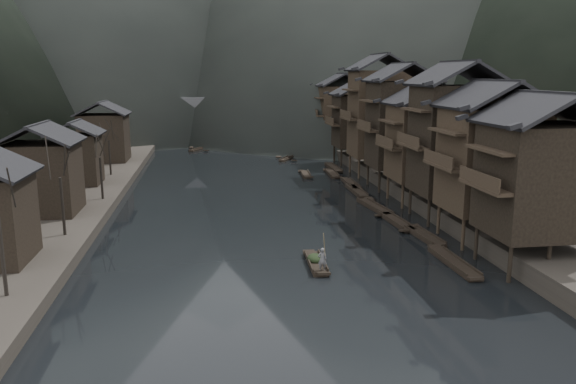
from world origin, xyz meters
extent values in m
plane|color=black|center=(0.00, 0.00, 0.00)|extent=(300.00, 300.00, 0.00)
cube|color=#2D2823|center=(35.00, 40.00, 0.90)|extent=(40.00, 200.00, 1.80)
cylinder|color=black|center=(14.20, -10.40, 1.30)|extent=(0.30, 0.30, 2.90)
cylinder|color=black|center=(14.20, -5.60, 1.30)|extent=(0.30, 0.30, 2.90)
cylinder|color=black|center=(16.95, -10.40, 1.30)|extent=(0.30, 0.30, 2.90)
cylinder|color=black|center=(16.95, -5.60, 1.30)|extent=(0.30, 0.30, 2.90)
cube|color=black|center=(17.30, -8.00, 6.43)|extent=(7.00, 6.00, 7.66)
cube|color=#2D2319|center=(13.30, -8.00, 6.05)|extent=(1.20, 5.70, 0.25)
cylinder|color=#2D2319|center=(14.20, -3.40, 1.30)|extent=(0.30, 0.30, 2.90)
cylinder|color=#2D2319|center=(14.20, 1.40, 1.30)|extent=(0.30, 0.30, 2.90)
cylinder|color=#2D2319|center=(16.95, -3.40, 1.30)|extent=(0.30, 0.30, 2.90)
cylinder|color=#2D2319|center=(16.95, 1.40, 1.30)|extent=(0.30, 0.30, 2.90)
cube|color=#2D2319|center=(17.30, -1.00, 6.78)|extent=(7.00, 6.00, 8.36)
cube|color=#2D2319|center=(13.30, -1.00, 6.36)|extent=(1.20, 5.70, 0.25)
cylinder|color=black|center=(14.20, 3.60, 1.30)|extent=(0.30, 0.30, 2.90)
cylinder|color=black|center=(14.20, 8.40, 1.30)|extent=(0.30, 0.30, 2.90)
cylinder|color=black|center=(16.95, 3.60, 1.30)|extent=(0.30, 0.30, 2.90)
cylinder|color=black|center=(16.95, 8.40, 1.30)|extent=(0.30, 0.30, 2.90)
cube|color=black|center=(17.30, 6.00, 7.59)|extent=(7.00, 6.00, 9.97)
cube|color=#2D2319|center=(13.30, 6.00, 7.09)|extent=(1.20, 5.70, 0.25)
cylinder|color=#2D2319|center=(14.20, 10.60, 1.30)|extent=(0.30, 0.30, 2.90)
cylinder|color=#2D2319|center=(14.20, 15.40, 1.30)|extent=(0.30, 0.30, 2.90)
cylinder|color=#2D2319|center=(16.95, 10.60, 1.30)|extent=(0.30, 0.30, 2.90)
cylinder|color=#2D2319|center=(16.95, 15.40, 1.30)|extent=(0.30, 0.30, 2.90)
cube|color=#2D2319|center=(17.30, 13.00, 6.53)|extent=(7.00, 6.00, 7.86)
cube|color=#2D2319|center=(13.30, 13.00, 6.14)|extent=(1.20, 5.70, 0.25)
cylinder|color=black|center=(14.20, 18.60, 1.30)|extent=(0.30, 0.30, 2.90)
cylinder|color=black|center=(14.20, 23.40, 1.30)|extent=(0.30, 0.30, 2.90)
cylinder|color=black|center=(16.95, 18.60, 1.30)|extent=(0.30, 0.30, 2.90)
cylinder|color=black|center=(16.95, 23.40, 1.30)|extent=(0.30, 0.30, 2.90)
cube|color=black|center=(17.30, 21.00, 7.64)|extent=(7.00, 6.00, 10.08)
cube|color=#2D2319|center=(13.30, 21.00, 7.14)|extent=(1.20, 5.70, 0.25)
cylinder|color=#2D2319|center=(14.20, 27.60, 1.30)|extent=(0.30, 0.30, 2.90)
cylinder|color=#2D2319|center=(14.20, 32.40, 1.30)|extent=(0.30, 0.30, 2.90)
cylinder|color=#2D2319|center=(16.95, 27.60, 1.30)|extent=(0.30, 0.30, 2.90)
cylinder|color=#2D2319|center=(16.95, 32.40, 1.30)|extent=(0.30, 0.30, 2.90)
cube|color=#2D2319|center=(17.30, 30.00, 8.29)|extent=(7.00, 6.00, 11.38)
cube|color=#2D2319|center=(13.30, 30.00, 7.72)|extent=(1.20, 5.70, 0.25)
cylinder|color=black|center=(14.20, 37.60, 1.30)|extent=(0.30, 0.30, 2.90)
cylinder|color=black|center=(14.20, 42.40, 1.30)|extent=(0.30, 0.30, 2.90)
cylinder|color=black|center=(16.95, 37.60, 1.30)|extent=(0.30, 0.30, 2.90)
cylinder|color=black|center=(16.95, 42.40, 1.30)|extent=(0.30, 0.30, 2.90)
cube|color=black|center=(17.30, 40.00, 6.50)|extent=(7.00, 6.00, 7.79)
cube|color=#2D2319|center=(13.30, 40.00, 6.11)|extent=(1.20, 5.70, 0.25)
cylinder|color=#2D2319|center=(14.20, 49.60, 1.30)|extent=(0.30, 0.30, 2.90)
cylinder|color=#2D2319|center=(14.20, 54.40, 1.30)|extent=(0.30, 0.30, 2.90)
cylinder|color=#2D2319|center=(16.95, 49.60, 1.30)|extent=(0.30, 0.30, 2.90)
cylinder|color=#2D2319|center=(16.95, 54.40, 1.30)|extent=(0.30, 0.30, 2.90)
cube|color=#2D2319|center=(17.30, 52.00, 7.03)|extent=(7.00, 6.00, 8.86)
cube|color=#2D2319|center=(13.30, 52.00, 6.59)|extent=(1.20, 5.70, 0.25)
cube|color=black|center=(-20.50, 10.00, 4.45)|extent=(6.00, 6.00, 6.50)
cube|color=black|center=(-20.50, 24.00, 4.10)|extent=(5.00, 5.00, 5.80)
cube|color=black|center=(-20.50, 42.00, 4.60)|extent=(6.50, 6.50, 6.80)
cylinder|color=black|center=(-17.00, -10.53, 3.73)|extent=(0.24, 0.24, 5.06)
cylinder|color=black|center=(-17.00, 2.12, 3.54)|extent=(0.24, 0.24, 4.69)
cylinder|color=black|center=(-17.00, 15.36, 3.35)|extent=(0.24, 0.24, 4.31)
cylinder|color=black|center=(-17.00, 29.70, 3.40)|extent=(0.24, 0.24, 4.39)
cube|color=black|center=(12.05, -6.64, 0.15)|extent=(1.26, 6.84, 0.30)
cube|color=black|center=(12.05, -6.64, 0.33)|extent=(1.31, 6.71, 0.10)
cube|color=black|center=(12.12, -3.37, 0.29)|extent=(0.95, 0.86, 0.35)
cube|color=black|center=(11.97, -9.91, 0.29)|extent=(0.95, 0.86, 0.35)
cube|color=black|center=(12.48, 0.20, 0.15)|extent=(1.59, 6.04, 0.30)
cube|color=black|center=(12.48, 0.20, 0.33)|extent=(1.63, 5.93, 0.10)
cube|color=black|center=(12.71, 3.06, 0.29)|extent=(0.99, 0.81, 0.33)
cube|color=black|center=(12.24, -2.65, 0.29)|extent=(0.99, 0.81, 0.33)
cube|color=black|center=(11.69, 5.12, 0.15)|extent=(1.58, 6.64, 0.30)
cube|color=black|center=(11.69, 5.12, 0.33)|extent=(1.62, 6.52, 0.10)
cube|color=black|center=(11.92, 8.27, 0.29)|extent=(0.99, 0.88, 0.34)
cube|color=black|center=(11.46, 1.97, 0.29)|extent=(0.99, 0.88, 0.34)
cube|color=black|center=(11.36, 10.94, 0.15)|extent=(1.98, 7.34, 0.30)
cube|color=black|center=(11.36, 10.94, 0.33)|extent=(2.02, 7.20, 0.10)
cube|color=black|center=(11.79, 14.40, 0.29)|extent=(1.04, 1.00, 0.36)
cube|color=black|center=(10.93, 7.49, 0.29)|extent=(1.04, 1.00, 0.36)
cube|color=black|center=(11.60, 19.00, 0.15)|extent=(1.13, 6.79, 0.30)
cube|color=black|center=(11.60, 19.00, 0.33)|extent=(1.18, 6.65, 0.10)
cube|color=black|center=(11.58, 22.26, 0.29)|extent=(0.94, 0.84, 0.35)
cube|color=black|center=(11.61, 15.75, 0.29)|extent=(0.94, 0.84, 0.35)
cube|color=black|center=(12.03, 23.17, 0.15)|extent=(1.25, 6.76, 0.30)
cube|color=black|center=(12.03, 23.17, 0.33)|extent=(1.30, 6.62, 0.10)
cube|color=black|center=(11.96, 26.40, 0.29)|extent=(0.95, 0.85, 0.34)
cube|color=black|center=(12.10, 19.94, 0.29)|extent=(0.95, 0.85, 0.34)
cube|color=black|center=(11.27, 30.63, 0.15)|extent=(1.47, 6.01, 0.30)
cube|color=black|center=(11.27, 30.63, 0.33)|extent=(1.51, 5.89, 0.10)
cube|color=black|center=(11.09, 33.48, 0.29)|extent=(0.98, 0.79, 0.32)
cube|color=black|center=(11.44, 27.77, 0.29)|extent=(0.98, 0.79, 0.32)
cube|color=black|center=(12.51, 35.40, 0.15)|extent=(1.22, 6.99, 0.30)
cube|color=black|center=(12.51, 35.40, 0.33)|extent=(1.27, 6.85, 0.10)
cube|color=black|center=(12.56, 38.74, 0.29)|extent=(0.95, 0.87, 0.35)
cube|color=black|center=(12.45, 32.06, 0.29)|extent=(0.95, 0.87, 0.35)
cube|color=black|center=(7.58, 30.66, 0.15)|extent=(1.38, 4.98, 0.30)
cube|color=black|center=(7.58, 30.66, 0.33)|extent=(1.42, 4.89, 0.10)
cube|color=black|center=(7.40, 33.01, 0.29)|extent=(0.90, 0.68, 0.30)
cube|color=black|center=(7.77, 28.31, 0.29)|extent=(0.90, 0.68, 0.30)
cube|color=black|center=(6.91, 44.96, 0.15)|extent=(2.93, 4.66, 0.30)
cube|color=black|center=(6.91, 44.96, 0.33)|extent=(2.94, 4.60, 0.10)
cube|color=black|center=(5.94, 46.99, 0.29)|extent=(1.02, 0.90, 0.29)
cube|color=black|center=(7.89, 42.94, 0.29)|extent=(1.02, 0.90, 0.29)
cube|color=black|center=(-7.16, 58.78, 0.15)|extent=(3.57, 5.08, 0.30)
cube|color=black|center=(-7.16, 58.78, 0.33)|extent=(3.56, 5.01, 0.10)
cube|color=black|center=(-8.46, 60.97, 0.29)|extent=(1.07, 1.00, 0.31)
cube|color=black|center=(-5.86, 56.58, 0.29)|extent=(1.07, 1.00, 0.31)
cube|color=black|center=(-0.05, 67.80, 0.15)|extent=(3.09, 5.87, 0.30)
cube|color=black|center=(-0.05, 67.80, 0.33)|extent=(3.09, 5.78, 0.10)
cube|color=black|center=(-1.09, 70.45, 0.29)|extent=(1.06, 0.99, 0.32)
cube|color=black|center=(0.99, 65.16, 0.29)|extent=(1.06, 0.99, 0.32)
cube|color=#4C4C4F|center=(0.00, 72.00, 7.20)|extent=(40.00, 6.00, 1.60)
cube|color=#4C4C4F|center=(0.00, 69.30, 8.50)|extent=(40.00, 0.50, 1.00)
cube|color=#4C4C4F|center=(0.00, 74.70, 8.50)|extent=(40.00, 0.50, 1.00)
cube|color=#4C4C4F|center=(-14.00, 72.00, 3.20)|extent=(3.20, 6.00, 6.40)
cube|color=#4C4C4F|center=(-4.50, 72.00, 3.20)|extent=(3.20, 6.00, 6.40)
cube|color=#4C4C4F|center=(4.50, 72.00, 3.20)|extent=(3.20, 6.00, 6.40)
cube|color=#4C4C4F|center=(14.00, 72.00, 3.20)|extent=(3.20, 6.00, 6.40)
cube|color=black|center=(2.13, -5.28, 0.15)|extent=(1.26, 4.92, 0.30)
cube|color=black|center=(2.13, -5.28, 0.33)|extent=(1.31, 4.82, 0.10)
cube|color=black|center=(2.03, -2.94, 0.29)|extent=(0.93, 0.65, 0.30)
cube|color=black|center=(2.22, -7.62, 0.29)|extent=(0.93, 0.65, 0.30)
ellipsoid|color=black|center=(2.12, -5.04, 0.79)|extent=(1.17, 1.53, 0.70)
imported|color=#5F5F61|center=(2.20, -7.13, 1.29)|extent=(0.63, 0.43, 1.71)
cylinder|color=#8C7A51|center=(2.40, -7.13, 4.15)|extent=(0.84, 2.37, 4.00)
camera|label=1|loc=(-5.32, -43.29, 13.67)|focal=35.00mm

